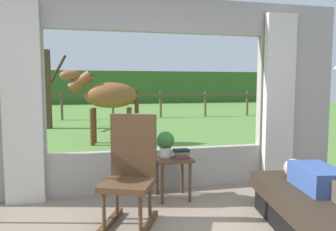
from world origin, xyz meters
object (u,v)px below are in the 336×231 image
(horse, at_px, (107,96))
(pasture_tree, at_px, (45,87))
(side_table, at_px, (173,165))
(book_stack, at_px, (181,154))
(rocking_chair, at_px, (131,171))
(recliner_sofa, at_px, (327,215))
(potted_plant, at_px, (166,142))
(reclining_person, at_px, (332,185))

(horse, height_order, pasture_tree, pasture_tree)
(side_table, height_order, horse, horse)
(side_table, bearing_deg, horse, 98.53)
(side_table, height_order, book_stack, book_stack)
(rocking_chair, xyz_separation_m, side_table, (0.60, 0.62, -0.12))
(recliner_sofa, relative_size, horse, 1.01)
(recliner_sofa, height_order, potted_plant, potted_plant)
(recliner_sofa, distance_m, rocking_chair, 1.90)
(reclining_person, height_order, book_stack, reclining_person)
(side_table, bearing_deg, pasture_tree, 108.13)
(book_stack, height_order, horse, horse)
(horse, bearing_deg, reclining_person, -153.86)
(horse, bearing_deg, pasture_tree, 36.87)
(reclining_person, xyz_separation_m, pasture_tree, (-3.46, 8.58, 0.83))
(rocking_chair, relative_size, book_stack, 5.25)
(recliner_sofa, height_order, pasture_tree, pasture_tree)
(rocking_chair, xyz_separation_m, horse, (0.01, 4.54, 0.61))
(horse, bearing_deg, book_stack, -161.93)
(book_stack, bearing_deg, pasture_tree, 108.64)
(pasture_tree, bearing_deg, reclining_person, -68.00)
(reclining_person, bearing_deg, book_stack, 137.04)
(recliner_sofa, relative_size, book_stack, 8.58)
(potted_plant, height_order, book_stack, potted_plant)
(potted_plant, xyz_separation_m, horse, (-0.51, 3.86, 0.45))
(reclining_person, relative_size, book_stack, 6.73)
(reclining_person, relative_size, horse, 0.79)
(potted_plant, relative_size, book_stack, 1.50)
(book_stack, bearing_deg, horse, 99.67)
(potted_plant, bearing_deg, rocking_chair, -127.55)
(reclining_person, distance_m, pasture_tree, 9.29)
(pasture_tree, bearing_deg, recliner_sofa, -67.89)
(recliner_sofa, xyz_separation_m, reclining_person, (-0.00, -0.05, 0.30))
(rocking_chair, xyz_separation_m, potted_plant, (0.52, 0.68, 0.16))
(reclining_person, height_order, rocking_chair, rocking_chair)
(reclining_person, relative_size, potted_plant, 4.48)
(horse, bearing_deg, rocking_chair, -171.75)
(reclining_person, xyz_separation_m, rocking_chair, (-1.72, 0.80, 0.02))
(book_stack, bearing_deg, side_table, 146.65)
(horse, distance_m, pasture_tree, 3.69)
(rocking_chair, bearing_deg, horse, 114.20)
(book_stack, relative_size, horse, 0.12)
(reclining_person, xyz_separation_m, potted_plant, (-1.20, 1.48, 0.18))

